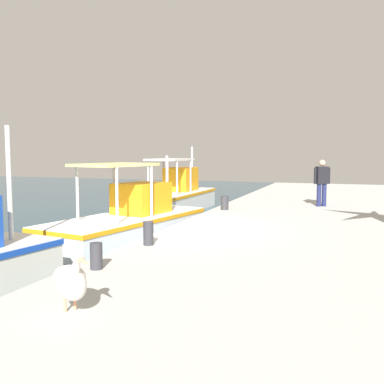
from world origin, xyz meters
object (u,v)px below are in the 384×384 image
(fishing_boat_third, at_px, (129,221))
(mooring_bollard_third, at_px, (148,233))
(mooring_bollard_fourth, at_px, (225,203))
(fisherman_standing, at_px, (322,181))
(pelican, at_px, (71,280))
(fishing_boat_fourth, at_px, (176,197))
(mooring_bollard_second, at_px, (96,256))

(fishing_boat_third, xyz_separation_m, mooring_bollard_third, (-3.84, -2.45, 0.45))
(mooring_bollard_fourth, bearing_deg, mooring_bollard_third, 180.00)
(fisherman_standing, height_order, mooring_bollard_third, fisherman_standing)
(fishing_boat_third, distance_m, pelican, 8.33)
(fishing_boat_third, relative_size, mooring_bollard_fourth, 13.60)
(fishing_boat_fourth, bearing_deg, fishing_boat_third, -170.32)
(pelican, distance_m, mooring_bollard_second, 1.97)
(fishing_boat_fourth, bearing_deg, mooring_bollard_second, -164.07)
(mooring_bollard_third, xyz_separation_m, mooring_bollard_fourth, (6.01, -0.00, -0.02))
(fishing_boat_third, height_order, mooring_bollard_second, fishing_boat_third)
(pelican, xyz_separation_m, fisherman_standing, (11.89, -2.25, 0.51))
(fishing_boat_third, relative_size, mooring_bollard_second, 14.31)
(fishing_boat_fourth, xyz_separation_m, mooring_bollard_fourth, (-4.66, -3.62, 0.35))
(mooring_bollard_second, bearing_deg, fishing_boat_third, 22.77)
(fishing_boat_third, height_order, mooring_bollard_fourth, fishing_boat_third)
(mooring_bollard_second, relative_size, mooring_bollard_third, 0.88)
(fisherman_standing, relative_size, mooring_bollard_third, 3.32)
(fisherman_standing, height_order, mooring_bollard_second, fisherman_standing)
(fishing_boat_third, bearing_deg, mooring_bollard_second, -157.23)
(fishing_boat_third, distance_m, mooring_bollard_fourth, 3.31)
(fisherman_standing, xyz_separation_m, mooring_bollard_third, (-8.08, 3.02, -0.66))
(fishing_boat_third, relative_size, fisherman_standing, 3.79)
(pelican, distance_m, mooring_bollard_fourth, 9.86)
(fisherman_standing, bearing_deg, mooring_bollard_fourth, 124.33)
(pelican, height_order, fisherman_standing, fisherman_standing)
(fishing_boat_fourth, height_order, mooring_bollard_second, fishing_boat_fourth)
(fishing_boat_fourth, xyz_separation_m, mooring_bollard_third, (-10.68, -3.62, 0.37))
(mooring_bollard_fourth, bearing_deg, fishing_boat_fourth, 37.84)
(pelican, distance_m, mooring_bollard_third, 3.90)
(fisherman_standing, bearing_deg, mooring_bollard_third, 159.50)
(fishing_boat_fourth, relative_size, mooring_bollard_third, 12.03)
(mooring_bollard_third, bearing_deg, fisherman_standing, -20.50)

